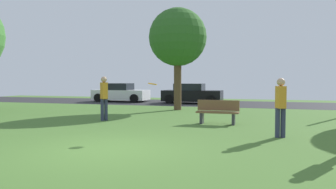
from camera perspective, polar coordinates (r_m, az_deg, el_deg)
ground_plane at (r=7.96m, az=-10.95°, el=-9.57°), size 44.00×44.00×0.00m
road_strip at (r=23.24m, az=7.71°, el=-1.57°), size 44.00×6.40×0.01m
maple_tree_near at (r=18.21m, az=1.73°, el=10.00°), size 3.23×3.23×5.68m
person_catcher at (r=13.47m, az=-11.25°, el=-0.24°), size 0.39×0.38×1.82m
person_bystander at (r=9.88m, az=19.30°, el=-1.69°), size 0.31×0.37×1.73m
frisbee_disc at (r=9.66m, az=-2.79°, el=1.88°), size 0.38×0.38×0.07m
parked_car_white at (r=25.29m, az=-8.44°, el=0.24°), size 4.25×2.00×1.43m
parked_car_black at (r=23.32m, az=4.24°, el=0.07°), size 4.23×2.03×1.42m
park_bench at (r=12.40m, az=8.80°, el=-3.04°), size 1.60×0.45×0.90m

